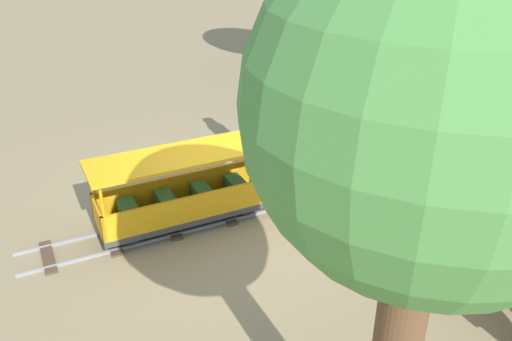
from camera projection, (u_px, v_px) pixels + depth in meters
ground_plane at (233, 211)px, 7.26m from camera, size 60.00×60.00×0.00m
track at (249, 206)px, 7.34m from camera, size 0.68×6.05×0.04m
locomotive at (315, 161)px, 7.53m from camera, size 0.64×1.44×1.03m
passenger_car at (185, 195)px, 6.81m from camera, size 0.74×2.35×0.97m
conductor_person at (260, 109)px, 8.06m from camera, size 0.30×0.30×1.62m
park_bench at (500, 282)px, 5.29m from camera, size 1.36×0.68×0.82m
oak_tree_far at (435, 118)px, 2.53m from camera, size 1.90×1.90×3.90m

